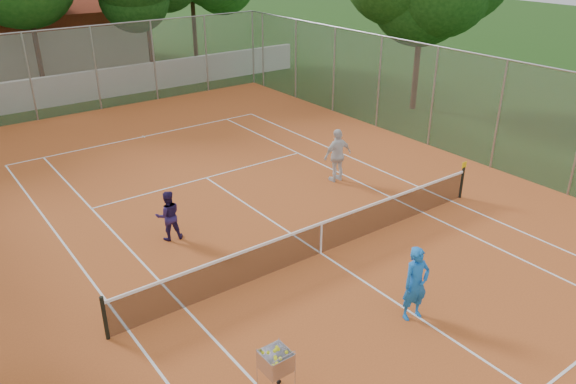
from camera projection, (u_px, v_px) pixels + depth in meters
ground at (321, 254)px, 15.29m from camera, size 120.00×120.00×0.00m
court_pad at (321, 253)px, 15.29m from camera, size 18.00×34.00×0.02m
court_lines at (321, 253)px, 15.28m from camera, size 10.98×23.78×0.01m
tennis_net at (321, 238)px, 15.08m from camera, size 11.88×0.10×0.98m
perimeter_fence at (323, 187)px, 14.45m from camera, size 18.00×34.00×4.00m
boundary_wall at (86, 86)px, 28.82m from camera, size 26.00×0.30×1.50m
player_near at (416, 284)px, 12.40m from camera, size 0.72×0.55×1.79m
player_far_left at (168, 216)px, 15.71m from camera, size 0.83×0.71×1.47m
player_far_right at (338, 155)px, 19.36m from camera, size 1.13×0.52×1.89m
ball_hopper at (276, 373)px, 10.35m from camera, size 0.69×0.69×1.14m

